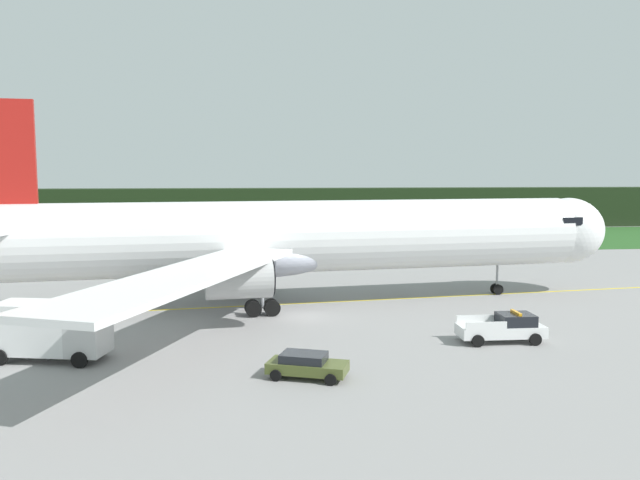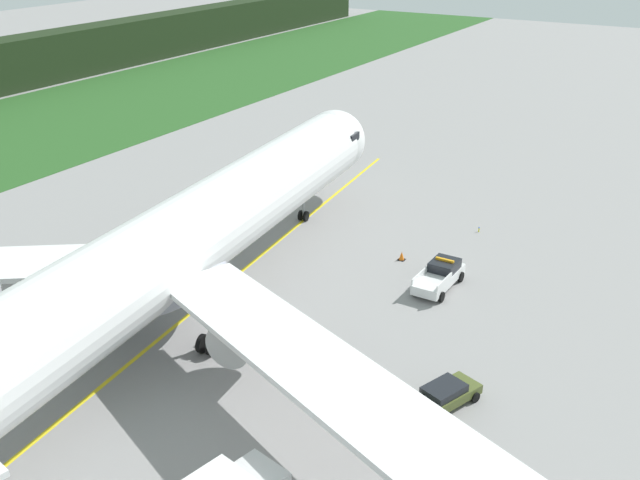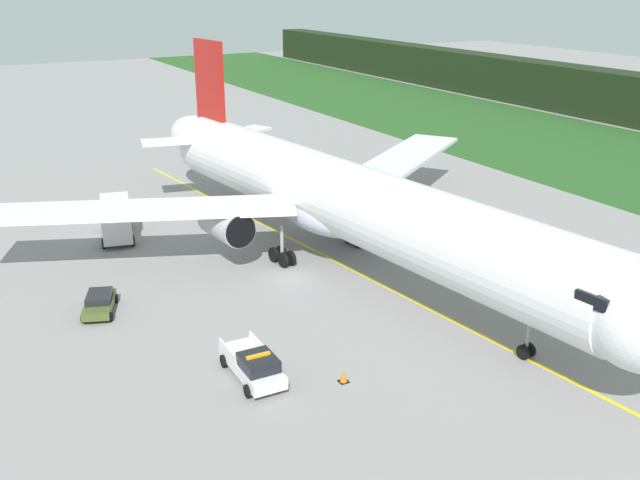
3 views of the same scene
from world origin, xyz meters
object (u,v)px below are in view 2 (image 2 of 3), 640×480
object	(u,v)px
airliner	(182,243)
staff_car	(445,394)
apron_cone	(402,256)
ops_pickup_truck	(440,276)

from	to	relation	value
airliner	staff_car	xyz separation A→B (m)	(-0.49, -18.75, -4.64)
airliner	apron_cone	xyz separation A→B (m)	(15.28, -8.89, -5.00)
ops_pickup_truck	staff_car	distance (m)	14.17
airliner	ops_pickup_truck	distance (m)	18.72
airliner	apron_cone	world-z (taller)	airliner
airliner	ops_pickup_truck	size ratio (longest dim) A/B	10.67
ops_pickup_truck	apron_cone	distance (m)	5.11
ops_pickup_truck	staff_car	bearing A→B (deg)	-156.81
staff_car	apron_cone	xyz separation A→B (m)	(15.77, 9.86, -0.36)
airliner	staff_car	distance (m)	19.32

